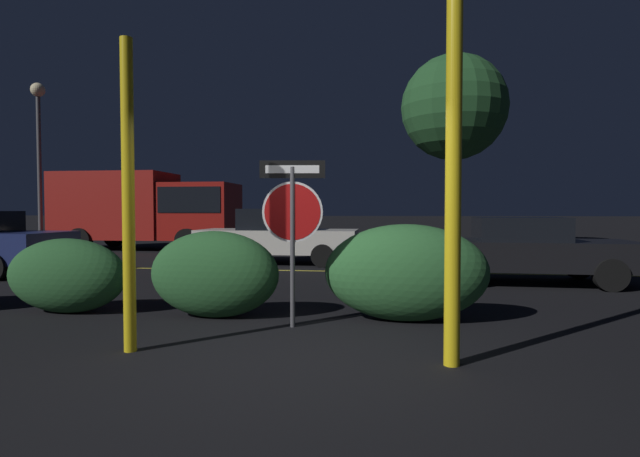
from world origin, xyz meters
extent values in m
plane|color=black|center=(0.00, 0.00, 0.00)|extent=(260.00, 260.00, 0.00)
cube|color=gold|center=(0.00, 7.27, 0.00)|extent=(40.13, 0.12, 0.01)
cylinder|color=#4C4C51|center=(-0.23, 1.45, 1.01)|extent=(0.06, 0.06, 2.02)
cylinder|color=white|center=(-0.23, 1.45, 1.46)|extent=(0.76, 0.10, 0.77)
cylinder|color=#B71414|center=(-0.23, 1.45, 1.46)|extent=(0.71, 0.10, 0.71)
cube|color=black|center=(-0.23, 1.45, 1.99)|extent=(0.82, 0.12, 0.22)
cube|color=white|center=(-0.23, 1.45, 1.99)|extent=(0.67, 0.11, 0.10)
cylinder|color=yellow|center=(-1.72, 0.16, 1.62)|extent=(0.13, 0.13, 3.25)
cylinder|color=yellow|center=(1.55, 0.10, 1.76)|extent=(0.15, 0.15, 3.52)
ellipsoid|color=#285B2D|center=(-3.62, 1.90, 0.54)|extent=(1.79, 0.78, 1.07)
ellipsoid|color=#285B2D|center=(-1.40, 1.87, 0.60)|extent=(1.81, 0.79, 1.20)
ellipsoid|color=#2D6633|center=(1.20, 1.98, 0.65)|extent=(2.17, 0.93, 1.30)
cylinder|color=black|center=(-7.16, 6.45, 0.30)|extent=(0.60, 0.21, 0.60)
sphere|color=#F4EFCC|center=(-6.35, 6.13, 0.68)|extent=(0.14, 0.14, 0.14)
sphere|color=#F4EFCC|center=(-6.37, 5.00, 0.68)|extent=(0.14, 0.14, 0.14)
cube|color=silver|center=(-2.03, 8.93, 0.62)|extent=(4.41, 1.79, 0.64)
cube|color=black|center=(-2.16, 8.93, 1.23)|extent=(1.77, 1.52, 0.58)
cylinder|color=black|center=(-0.66, 9.75, 0.30)|extent=(0.60, 0.21, 0.60)
cylinder|color=black|center=(-0.68, 8.08, 0.30)|extent=(0.60, 0.21, 0.60)
cylinder|color=black|center=(-3.38, 9.78, 0.30)|extent=(0.60, 0.21, 0.60)
cylinder|color=black|center=(-3.40, 8.11, 0.30)|extent=(0.60, 0.21, 0.60)
sphere|color=#F4EFCC|center=(0.20, 9.44, 0.65)|extent=(0.14, 0.14, 0.14)
sphere|color=#F4EFCC|center=(0.19, 8.37, 0.65)|extent=(0.14, 0.14, 0.14)
cube|color=black|center=(3.75, 5.84, 0.58)|extent=(4.26, 1.99, 0.57)
cube|color=black|center=(3.62, 5.85, 1.10)|extent=(1.74, 1.63, 0.47)
cylinder|color=black|center=(5.08, 6.66, 0.30)|extent=(0.61, 0.22, 0.60)
cylinder|color=black|center=(5.01, 4.92, 0.30)|extent=(0.61, 0.22, 0.60)
cylinder|color=black|center=(2.49, 6.77, 0.30)|extent=(0.61, 0.22, 0.60)
cylinder|color=black|center=(2.42, 5.02, 0.30)|extent=(0.61, 0.22, 0.60)
sphere|color=#F4EFCC|center=(5.89, 6.31, 0.61)|extent=(0.14, 0.14, 0.14)
cube|color=maroon|center=(-5.89, 13.14, 1.44)|extent=(2.56, 2.25, 2.08)
cube|color=black|center=(-5.89, 13.14, 1.85)|extent=(2.30, 2.30, 0.91)
cube|color=maroon|center=(-9.25, 13.14, 1.65)|extent=(4.17, 2.40, 2.50)
cylinder|color=black|center=(-5.96, 14.29, 0.42)|extent=(0.84, 0.28, 0.84)
cylinder|color=black|center=(-5.96, 11.99, 0.42)|extent=(0.84, 0.28, 0.84)
cylinder|color=black|center=(-9.99, 14.29, 0.42)|extent=(0.84, 0.28, 0.84)
cylinder|color=black|center=(-9.99, 12.00, 0.42)|extent=(0.84, 0.28, 0.84)
cylinder|color=#4C4C51|center=(-12.54, 13.33, 2.96)|extent=(0.16, 0.16, 5.91)
sphere|color=#F9E5B2|center=(-12.54, 13.33, 6.18)|extent=(0.54, 0.54, 0.54)
cylinder|color=#422D1E|center=(3.67, 15.99, 2.05)|extent=(0.32, 0.32, 4.10)
sphere|color=#235128|center=(3.67, 15.99, 5.62)|extent=(4.21, 4.21, 4.21)
camera|label=1|loc=(0.91, -4.72, 1.48)|focal=28.00mm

